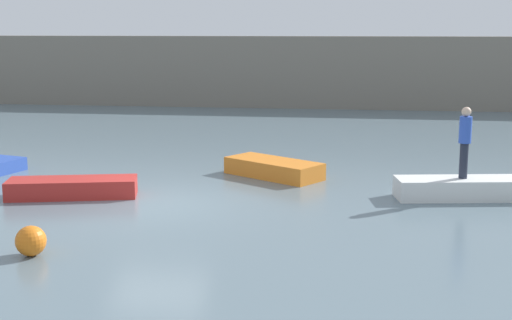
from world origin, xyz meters
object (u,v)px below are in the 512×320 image
at_px(rowboat_orange, 274,168).
at_px(rowboat_white, 462,188).
at_px(mooring_buoy, 31,241).
at_px(rowboat_red, 72,188).
at_px(person_blue_shirt, 465,138).

bearing_deg(rowboat_orange, rowboat_white, 12.12).
height_order(rowboat_orange, rowboat_white, rowboat_white).
height_order(rowboat_orange, mooring_buoy, mooring_buoy).
height_order(rowboat_red, mooring_buoy, mooring_buoy).
xyz_separation_m(rowboat_orange, person_blue_shirt, (5.25, -2.06, 1.36)).
bearing_deg(rowboat_orange, rowboat_red, -113.25).
bearing_deg(person_blue_shirt, mooring_buoy, -146.57).
bearing_deg(person_blue_shirt, rowboat_white, 180.00).
bearing_deg(rowboat_white, mooring_buoy, -156.31).
distance_m(rowboat_red, rowboat_white, 10.37).
distance_m(rowboat_red, person_blue_shirt, 10.46).
height_order(rowboat_white, person_blue_shirt, person_blue_shirt).
bearing_deg(mooring_buoy, rowboat_red, 103.09).
height_order(rowboat_white, mooring_buoy, mooring_buoy).
height_order(person_blue_shirt, mooring_buoy, person_blue_shirt).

